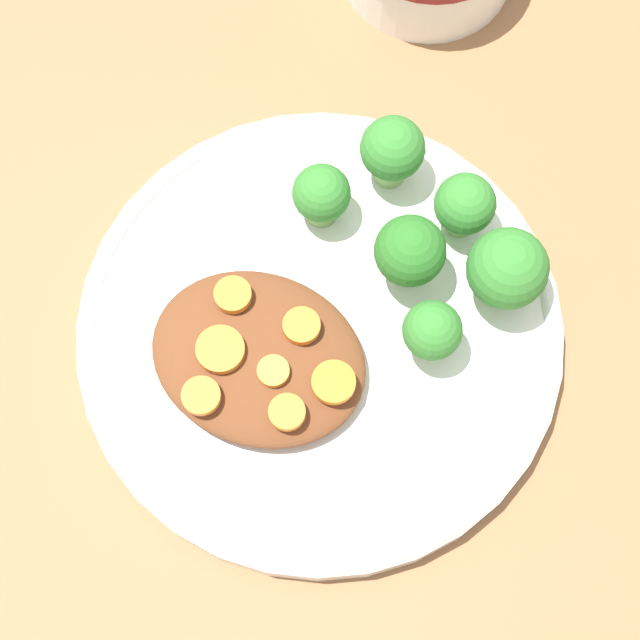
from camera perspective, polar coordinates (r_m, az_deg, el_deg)
name	(u,v)px	position (r m, az deg, el deg)	size (l,w,h in m)	color
ground_plane	(320,339)	(0.64, 0.00, -1.02)	(4.00, 4.00, 0.00)	#8C603D
plate	(320,332)	(0.63, 0.00, -0.64)	(0.28, 0.28, 0.03)	silver
stew_mound	(258,357)	(0.60, -3.30, -2.01)	(0.12, 0.10, 0.02)	brown
broccoli_floret_0	(321,195)	(0.62, 0.08, 6.68)	(0.03, 0.03, 0.04)	#759E51
broccoli_floret_1	(507,270)	(0.60, 9.94, 2.65)	(0.05, 0.05, 0.06)	#759E51
broccoli_floret_2	(410,252)	(0.60, 4.81, 3.63)	(0.04, 0.04, 0.06)	#7FA85B
broccoli_floret_3	(432,331)	(0.59, 5.99, -0.61)	(0.03, 0.03, 0.05)	#7FA85B
broccoli_floret_4	(465,205)	(0.62, 7.72, 6.08)	(0.04, 0.04, 0.05)	#759E51
broccoli_floret_5	(386,148)	(0.63, 3.52, 9.13)	(0.04, 0.04, 0.05)	#7FA85B
carrot_slice_0	(233,295)	(0.60, -4.67, 1.34)	(0.02, 0.02, 0.01)	orange
carrot_slice_1	(220,350)	(0.59, -5.34, -1.58)	(0.03, 0.03, 0.01)	orange
carrot_slice_2	(287,412)	(0.58, -1.78, -4.94)	(0.02, 0.02, 0.01)	orange
carrot_slice_3	(273,371)	(0.59, -2.51, -2.74)	(0.02, 0.02, 0.00)	orange
carrot_slice_4	(302,326)	(0.59, -0.99, -0.31)	(0.02, 0.02, 0.01)	orange
carrot_slice_5	(334,382)	(0.58, 0.73, -3.35)	(0.02, 0.02, 0.01)	orange
carrot_slice_6	(201,396)	(0.59, -6.36, -4.04)	(0.02, 0.02, 0.01)	orange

